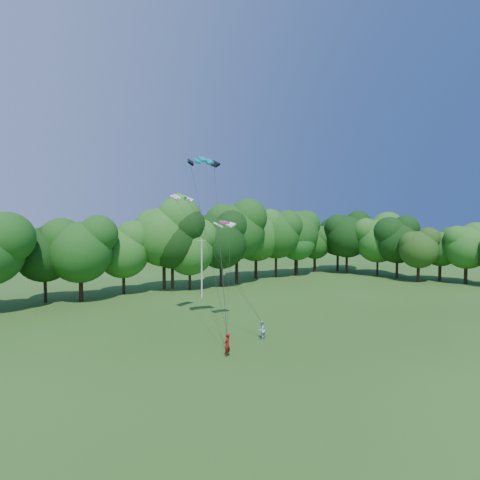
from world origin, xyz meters
TOP-DOWN VIEW (x-y plane):
  - ground at (0.00, 0.00)m, footprint 160.00×160.00m
  - utility_pole at (4.86, 28.21)m, footprint 1.54×0.37m
  - kite_flyer_left at (-5.69, 9.01)m, footprint 0.73×0.62m
  - kite_flyer_right at (-1.08, 10.30)m, footprint 0.87×0.73m
  - kite_teal at (-3.48, 15.44)m, footprint 2.97×1.90m
  - kite_green at (-2.87, 20.09)m, footprint 2.61×1.77m
  - kite_pink at (-0.88, 15.69)m, footprint 2.09×1.25m
  - tree_back_center at (4.40, 35.09)m, footprint 8.29×8.29m
  - tree_back_east at (30.25, 34.43)m, footprint 7.36×7.36m
  - tree_flank_east at (40.19, 16.51)m, footprint 6.78×6.78m

SIDE VIEW (x-z plane):
  - ground at x=0.00m, z-range 0.00..0.00m
  - kite_flyer_right at x=-1.08m, z-range 0.00..1.59m
  - kite_flyer_left at x=-5.69m, z-range 0.00..1.69m
  - utility_pole at x=4.86m, z-range 0.12..7.87m
  - tree_flank_east at x=40.19m, z-range 1.23..11.09m
  - tree_back_east at x=30.25m, z-range 1.33..12.04m
  - tree_back_center at x=4.40m, z-range 1.50..13.55m
  - kite_pink at x=-0.88m, z-range 9.68..10.01m
  - kite_green at x=-2.87m, z-range 12.21..12.77m
  - kite_teal at x=-3.48m, z-range 15.08..15.75m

